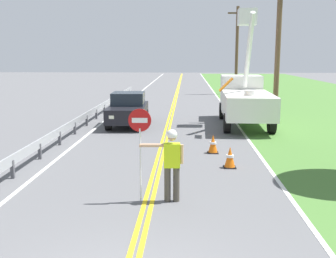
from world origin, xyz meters
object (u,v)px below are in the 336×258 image
Objects in this scene: utility_bucket_truck at (244,97)px; utility_pole_near at (278,44)px; stop_sign_paddle at (140,134)px; traffic_cone_lead at (230,158)px; flagger_worker at (171,161)px; utility_pole_mid at (237,49)px; traffic_cone_mid at (213,144)px; oncoming_sedan_nearest at (128,110)px.

utility_bucket_truck is 3.50m from utility_pole_near.
stop_sign_paddle reaches higher than traffic_cone_lead.
utility_pole_near reaches higher than stop_sign_paddle.
utility_pole_mid is (4.95, 28.92, 3.10)m from flagger_worker.
utility_pole_near is 9.46m from traffic_cone_mid.
utility_bucket_truck reaches higher than flagger_worker.
flagger_worker is at bearing -76.56° from oncoming_sedan_nearest.
utility_bucket_truck is 0.86× the size of utility_pole_near.
utility_bucket_truck is 9.82× the size of traffic_cone_lead.
oncoming_sedan_nearest is 8.76m from utility_pole_near.
stop_sign_paddle is at bearing -112.12° from traffic_cone_mid.
traffic_cone_lead is at bearing -100.58° from utility_bucket_truck.
utility_pole_near reaches higher than utility_bucket_truck.
utility_bucket_truck reaches higher than stop_sign_paddle.
stop_sign_paddle is 29.62m from utility_pole_mid.
traffic_cone_lead is (2.54, 3.22, -1.37)m from stop_sign_paddle.
flagger_worker is 1.02m from stop_sign_paddle.
stop_sign_paddle is 5.80m from traffic_cone_mid.
utility_pole_mid is (1.58, 17.17, 2.72)m from utility_bucket_truck.
flagger_worker is 5.41m from traffic_cone_mid.
flagger_worker is 0.78× the size of stop_sign_paddle.
oncoming_sedan_nearest is at bearing 103.44° from flagger_worker.
oncoming_sedan_nearest is 0.52× the size of utility_pole_near.
oncoming_sedan_nearest is 0.52× the size of utility_pole_mid.
traffic_cone_mid is at bearing -116.69° from utility_pole_near.
utility_bucket_truck is at bearing -148.10° from utility_pole_near.
utility_pole_near is at bearing 70.39° from traffic_cone_lead.
flagger_worker is 0.23× the size of utility_pole_near.
utility_bucket_truck is at bearing -95.25° from utility_pole_mid.
oncoming_sedan_nearest is at bearing -166.65° from utility_pole_near.
traffic_cone_lead and traffic_cone_mid have the same top height.
flagger_worker is 14.29m from utility_pole_near.
traffic_cone_mid is at bearing 101.82° from traffic_cone_lead.
stop_sign_paddle is 12.50m from utility_bucket_truck.
traffic_cone_mid is (1.36, 5.19, -0.71)m from flagger_worker.
utility_pole_mid is at bearing 80.28° from flagger_worker.
oncoming_sedan_nearest reaches higher than traffic_cone_lead.
oncoming_sedan_nearest is (-1.87, 11.08, -0.88)m from stop_sign_paddle.
oncoming_sedan_nearest is at bearing -113.02° from utility_pole_mid.
utility_pole_mid is (-0.29, 16.00, -0.01)m from utility_pole_near.
utility_bucket_truck is at bearing 79.42° from traffic_cone_lead.
oncoming_sedan_nearest is 5.94× the size of traffic_cone_lead.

